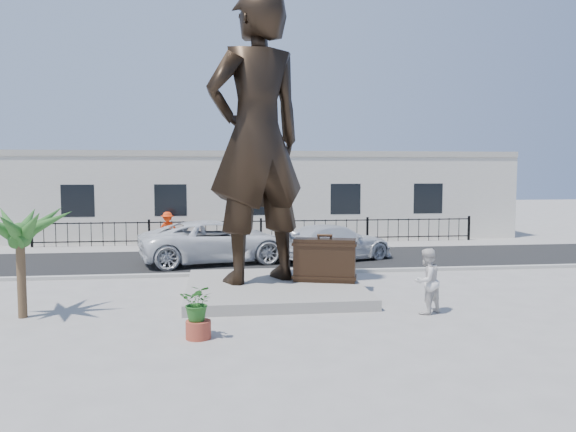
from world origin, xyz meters
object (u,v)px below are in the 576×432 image
at_px(statue, 256,138).
at_px(suitcase, 325,260).
at_px(tourist, 427,281).
at_px(car_white, 217,241).

height_order(statue, suitcase, statue).
height_order(statue, tourist, statue).
distance_m(suitcase, car_white, 6.64).
bearing_deg(statue, suitcase, 146.95).
bearing_deg(statue, car_white, -101.22).
height_order(tourist, car_white, same).
xyz_separation_m(statue, car_white, (-1.23, 5.43, -3.83)).
xyz_separation_m(statue, suitcase, (2.06, -0.33, -3.73)).
relative_size(statue, car_white, 1.44).
distance_m(tourist, car_white, 10.30).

